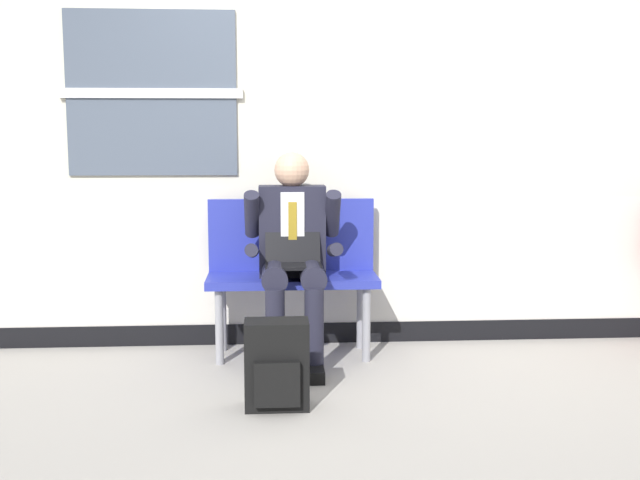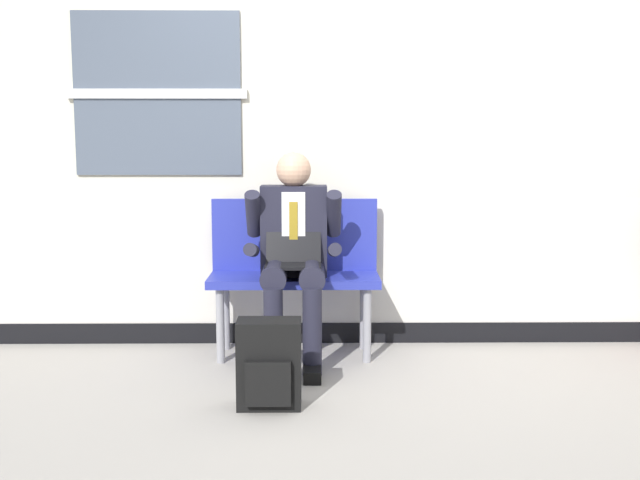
{
  "view_description": "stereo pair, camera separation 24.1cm",
  "coord_description": "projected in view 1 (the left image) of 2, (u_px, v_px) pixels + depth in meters",
  "views": [
    {
      "loc": [
        -0.45,
        -4.33,
        1.36
      ],
      "look_at": [
        -0.16,
        0.12,
        0.75
      ],
      "focal_mm": 43.47,
      "sensor_mm": 36.0,
      "label": 1
    },
    {
      "loc": [
        -0.21,
        -4.34,
        1.36
      ],
      "look_at": [
        -0.16,
        0.12,
        0.75
      ],
      "focal_mm": 43.47,
      "sensor_mm": 36.0,
      "label": 2
    }
  ],
  "objects": [
    {
      "name": "ground_plane",
      "position": [
        348.0,
        370.0,
        4.5
      ],
      "size": [
        18.0,
        18.0,
        0.0
      ],
      "primitive_type": "plane",
      "color": "#9E9991"
    },
    {
      "name": "station_wall",
      "position": [
        337.0,
        120.0,
        4.96
      ],
      "size": [
        6.75,
        0.17,
        2.92
      ],
      "color": "beige",
      "rests_on": "ground"
    },
    {
      "name": "bench_with_person",
      "position": [
        292.0,
        265.0,
        4.79
      ],
      "size": [
        1.04,
        0.42,
        0.96
      ],
      "color": "#28339E",
      "rests_on": "ground"
    },
    {
      "name": "person_seated",
      "position": [
        293.0,
        251.0,
        4.58
      ],
      "size": [
        0.57,
        0.7,
        1.25
      ],
      "color": "#1E1E2D",
      "rests_on": "ground"
    },
    {
      "name": "backpack",
      "position": [
        277.0,
        366.0,
        3.85
      ],
      "size": [
        0.32,
        0.22,
        0.45
      ],
      "color": "black",
      "rests_on": "ground"
    }
  ]
}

